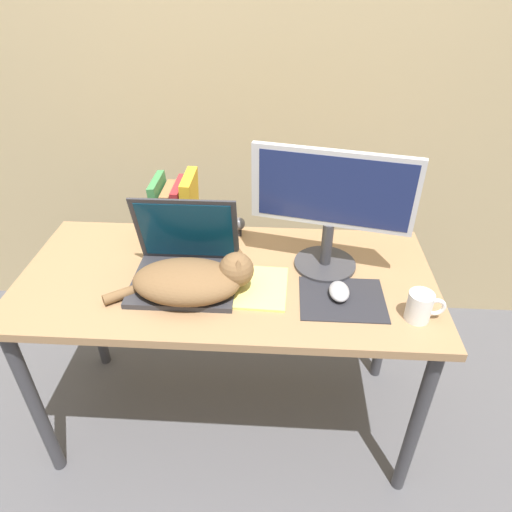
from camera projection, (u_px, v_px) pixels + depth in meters
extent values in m
plane|color=#4C4C51|center=(224.00, 488.00, 1.62)|extent=(12.00, 12.00, 0.00)
cube|color=tan|center=(243.00, 38.00, 1.77)|extent=(8.00, 0.05, 2.60)
cube|color=#93704C|center=(227.00, 279.00, 1.48)|extent=(1.34, 0.62, 0.03)
cylinder|color=#38383D|center=(35.00, 406.00, 1.50)|extent=(0.04, 0.04, 0.69)
cylinder|color=#38383D|center=(416.00, 425.00, 1.44)|extent=(0.04, 0.04, 0.69)
cylinder|color=#38383D|center=(91.00, 304.00, 1.93)|extent=(0.04, 0.04, 0.69)
cylinder|color=#38383D|center=(387.00, 315.00, 1.87)|extent=(0.04, 0.04, 0.69)
cube|color=#2D2D33|center=(185.00, 282.00, 1.43)|extent=(0.33, 0.26, 0.02)
cube|color=#28282D|center=(184.00, 282.00, 1.41)|extent=(0.27, 0.13, 0.00)
cube|color=#2D2D33|center=(187.00, 230.00, 1.43)|extent=(0.33, 0.08, 0.25)
cube|color=#0A334C|center=(186.00, 231.00, 1.43)|extent=(0.29, 0.06, 0.22)
ellipsoid|color=brown|center=(187.00, 281.00, 1.36)|extent=(0.33, 0.20, 0.11)
sphere|color=brown|center=(236.00, 270.00, 1.36)|extent=(0.11, 0.11, 0.11)
cone|color=brown|center=(240.00, 253.00, 1.37)|extent=(0.04, 0.04, 0.03)
cone|color=brown|center=(238.00, 265.00, 1.32)|extent=(0.04, 0.04, 0.03)
cylinder|color=brown|center=(127.00, 293.00, 1.37)|extent=(0.13, 0.11, 0.03)
cylinder|color=#333338|center=(325.00, 264.00, 1.52)|extent=(0.20, 0.20, 0.01)
cylinder|color=#333338|center=(327.00, 244.00, 1.47)|extent=(0.04, 0.04, 0.15)
cube|color=#B2B2B7|center=(333.00, 189.00, 1.36)|extent=(0.49, 0.13, 0.24)
cube|color=navy|center=(334.00, 191.00, 1.35)|extent=(0.45, 0.10, 0.21)
cube|color=#232328|center=(342.00, 299.00, 1.37)|extent=(0.26, 0.21, 0.00)
ellipsoid|color=#99999E|center=(339.00, 291.00, 1.37)|extent=(0.06, 0.10, 0.03)
cube|color=#387A42|center=(162.00, 211.00, 1.58)|extent=(0.04, 0.15, 0.24)
cube|color=olive|center=(171.00, 216.00, 1.59)|extent=(0.03, 0.14, 0.21)
cube|color=maroon|center=(180.00, 214.00, 1.58)|extent=(0.03, 0.16, 0.23)
cube|color=gold|center=(190.00, 210.00, 1.57)|extent=(0.04, 0.16, 0.26)
cube|color=#E5DB6B|center=(252.00, 287.00, 1.42)|extent=(0.22, 0.22, 0.01)
cylinder|color=#232328|center=(239.00, 232.00, 1.67)|extent=(0.02, 0.02, 0.02)
sphere|color=#4C4C51|center=(239.00, 224.00, 1.65)|extent=(0.05, 0.05, 0.05)
cylinder|color=white|center=(419.00, 306.00, 1.28)|extent=(0.07, 0.07, 0.09)
torus|color=white|center=(436.00, 307.00, 1.28)|extent=(0.06, 0.01, 0.06)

